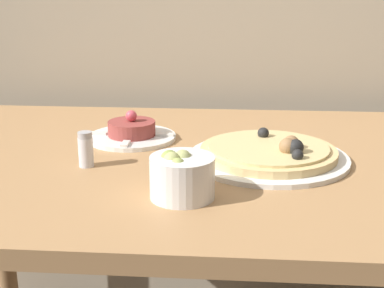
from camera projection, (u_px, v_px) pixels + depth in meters
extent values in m
cube|color=#AD7F51|center=(215.00, 164.00, 1.15)|extent=(1.46, 0.87, 0.03)
cylinder|color=#AD7F51|center=(2.00, 234.00, 1.67)|extent=(0.06, 0.06, 0.73)
cylinder|color=white|center=(268.00, 158.00, 1.11)|extent=(0.33, 0.33, 0.01)
cylinder|color=#E5C17F|center=(268.00, 152.00, 1.11)|extent=(0.28, 0.28, 0.02)
cylinder|color=#E0C684|center=(268.00, 147.00, 1.11)|extent=(0.25, 0.25, 0.01)
sphere|color=black|center=(298.00, 155.00, 1.03)|extent=(0.02, 0.02, 0.02)
sphere|color=#997047|center=(291.00, 143.00, 1.09)|extent=(0.03, 0.03, 0.03)
sphere|color=black|center=(263.00, 133.00, 1.17)|extent=(0.03, 0.03, 0.03)
sphere|color=black|center=(295.00, 147.00, 1.06)|extent=(0.03, 0.03, 0.03)
sphere|color=#997047|center=(288.00, 146.00, 1.07)|extent=(0.03, 0.03, 0.03)
cylinder|color=white|center=(132.00, 137.00, 1.26)|extent=(0.21, 0.21, 0.01)
cylinder|color=#933D38|center=(132.00, 128.00, 1.25)|extent=(0.11, 0.11, 0.03)
sphere|color=#DB4C5B|center=(131.00, 116.00, 1.25)|extent=(0.03, 0.03, 0.03)
cube|color=white|center=(165.00, 135.00, 1.25)|extent=(0.04, 0.02, 0.01)
cube|color=white|center=(138.00, 125.00, 1.33)|extent=(0.02, 0.04, 0.01)
cube|color=white|center=(99.00, 133.00, 1.26)|extent=(0.04, 0.02, 0.01)
cube|color=white|center=(125.00, 144.00, 1.18)|extent=(0.02, 0.04, 0.01)
cylinder|color=white|center=(182.00, 177.00, 0.92)|extent=(0.11, 0.11, 0.07)
sphere|color=#A3B25B|center=(178.00, 165.00, 0.89)|extent=(0.02, 0.02, 0.02)
sphere|color=#B7BC70|center=(183.00, 159.00, 0.91)|extent=(0.03, 0.03, 0.03)
sphere|color=#8EA34C|center=(170.00, 159.00, 0.91)|extent=(0.03, 0.03, 0.03)
sphere|color=#B7BC70|center=(172.00, 161.00, 0.90)|extent=(0.03, 0.03, 0.03)
cylinder|color=silver|center=(86.00, 152.00, 1.07)|extent=(0.03, 0.03, 0.06)
cylinder|color=#B2B2B7|center=(85.00, 135.00, 1.06)|extent=(0.03, 0.03, 0.01)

